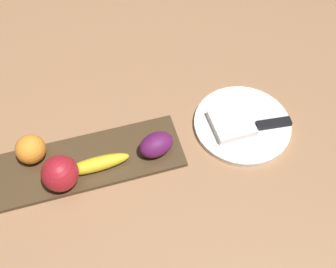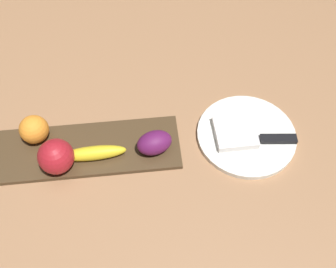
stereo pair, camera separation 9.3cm
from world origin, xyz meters
name	(u,v)px [view 1 (the left image)]	position (x,y,z in m)	size (l,w,h in m)	color
ground_plane	(87,170)	(0.00, 0.00, 0.00)	(2.40, 2.40, 0.00)	#9C6F4B
fruit_tray	(89,161)	(-0.01, -0.02, 0.01)	(0.45, 0.15, 0.01)	#483520
apple	(60,173)	(0.05, 0.02, 0.05)	(0.08, 0.08, 0.08)	#A81B25
banana	(96,164)	(-0.03, 0.01, 0.03)	(0.16, 0.03, 0.03)	yellow
orange_near_apple	(31,149)	(0.11, -0.06, 0.05)	(0.07, 0.07, 0.07)	orange
grape_bunch	(156,143)	(-0.17, 0.00, 0.04)	(0.09, 0.06, 0.06)	#5B184E
dinner_plate	(242,124)	(-0.41, -0.02, 0.01)	(0.25, 0.25, 0.01)	white
folded_napkin	(232,123)	(-0.38, -0.02, 0.02)	(0.10, 0.10, 0.02)	white
knife	(268,125)	(-0.46, 0.01, 0.02)	(0.18, 0.04, 0.01)	silver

